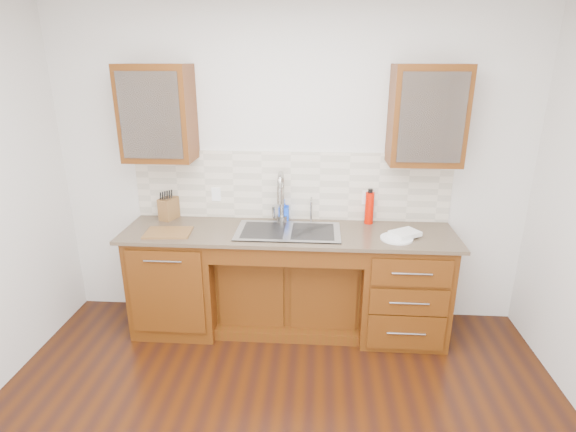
# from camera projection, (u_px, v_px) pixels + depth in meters

# --- Properties ---
(wall_back) EXTENTS (4.00, 0.10, 2.70)m
(wall_back) POSITION_uv_depth(u_px,v_px,m) (291.00, 168.00, 3.85)
(wall_back) COLOR silver
(wall_back) RESTS_ON ground
(base_cabinet_left) EXTENTS (0.70, 0.62, 0.88)m
(base_cabinet_left) POSITION_uv_depth(u_px,v_px,m) (179.00, 278.00, 3.88)
(base_cabinet_left) COLOR #593014
(base_cabinet_left) RESTS_ON ground
(base_cabinet_center) EXTENTS (1.20, 0.44, 0.70)m
(base_cabinet_center) POSITION_uv_depth(u_px,v_px,m) (289.00, 286.00, 3.93)
(base_cabinet_center) COLOR #593014
(base_cabinet_center) RESTS_ON ground
(base_cabinet_right) EXTENTS (0.70, 0.62, 0.88)m
(base_cabinet_right) POSITION_uv_depth(u_px,v_px,m) (402.00, 286.00, 3.75)
(base_cabinet_right) COLOR #593014
(base_cabinet_right) RESTS_ON ground
(countertop) EXTENTS (2.70, 0.65, 0.03)m
(countertop) POSITION_uv_depth(u_px,v_px,m) (288.00, 233.00, 3.65)
(countertop) COLOR #84705B
(countertop) RESTS_ON base_cabinet_left
(backsplash) EXTENTS (2.70, 0.02, 0.59)m
(backsplash) POSITION_uv_depth(u_px,v_px,m) (291.00, 186.00, 3.84)
(backsplash) COLOR beige
(backsplash) RESTS_ON wall_back
(sink) EXTENTS (0.84, 0.46, 0.19)m
(sink) POSITION_uv_depth(u_px,v_px,m) (288.00, 242.00, 3.66)
(sink) COLOR #9E9EA5
(sink) RESTS_ON countertop
(faucet) EXTENTS (0.04, 0.04, 0.40)m
(faucet) POSITION_uv_depth(u_px,v_px,m) (282.00, 200.00, 3.79)
(faucet) COLOR #999993
(faucet) RESTS_ON countertop
(filter_tap) EXTENTS (0.02, 0.02, 0.24)m
(filter_tap) POSITION_uv_depth(u_px,v_px,m) (311.00, 209.00, 3.81)
(filter_tap) COLOR #999993
(filter_tap) RESTS_ON countertop
(upper_cabinet_left) EXTENTS (0.55, 0.34, 0.75)m
(upper_cabinet_left) POSITION_uv_depth(u_px,v_px,m) (158.00, 113.00, 3.56)
(upper_cabinet_left) COLOR #593014
(upper_cabinet_left) RESTS_ON wall_back
(upper_cabinet_right) EXTENTS (0.55, 0.34, 0.75)m
(upper_cabinet_right) POSITION_uv_depth(u_px,v_px,m) (427.00, 116.00, 3.42)
(upper_cabinet_right) COLOR #593014
(upper_cabinet_right) RESTS_ON wall_back
(outlet_left) EXTENTS (0.08, 0.01, 0.12)m
(outlet_left) POSITION_uv_depth(u_px,v_px,m) (216.00, 194.00, 3.90)
(outlet_left) COLOR white
(outlet_left) RESTS_ON backsplash
(outlet_right) EXTENTS (0.08, 0.01, 0.12)m
(outlet_right) POSITION_uv_depth(u_px,v_px,m) (367.00, 197.00, 3.82)
(outlet_right) COLOR white
(outlet_right) RESTS_ON backsplash
(soap_bottle) EXTENTS (0.09, 0.09, 0.19)m
(soap_bottle) POSITION_uv_depth(u_px,v_px,m) (284.00, 210.00, 3.86)
(soap_bottle) COLOR blue
(soap_bottle) RESTS_ON countertop
(water_bottle) EXTENTS (0.10, 0.10, 0.27)m
(water_bottle) POSITION_uv_depth(u_px,v_px,m) (369.00, 208.00, 3.78)
(water_bottle) COLOR #C71000
(water_bottle) RESTS_ON countertop
(plate) EXTENTS (0.29, 0.29, 0.01)m
(plate) POSITION_uv_depth(u_px,v_px,m) (397.00, 238.00, 3.48)
(plate) COLOR white
(plate) RESTS_ON countertop
(dish_towel) EXTENTS (0.27, 0.25, 0.03)m
(dish_towel) POSITION_uv_depth(u_px,v_px,m) (405.00, 233.00, 3.51)
(dish_towel) COLOR white
(dish_towel) RESTS_ON plate
(knife_block) EXTENTS (0.16, 0.20, 0.19)m
(knife_block) POSITION_uv_depth(u_px,v_px,m) (169.00, 208.00, 3.90)
(knife_block) COLOR olive
(knife_block) RESTS_ON countertop
(cutting_board) EXTENTS (0.38, 0.28, 0.02)m
(cutting_board) POSITION_uv_depth(u_px,v_px,m) (168.00, 233.00, 3.60)
(cutting_board) COLOR olive
(cutting_board) RESTS_ON countertop
(cup_left_a) EXTENTS (0.13, 0.13, 0.09)m
(cup_left_a) POSITION_uv_depth(u_px,v_px,m) (140.00, 120.00, 3.59)
(cup_left_a) COLOR white
(cup_left_a) RESTS_ON upper_cabinet_left
(cup_left_b) EXTENTS (0.11, 0.11, 0.09)m
(cup_left_b) POSITION_uv_depth(u_px,v_px,m) (174.00, 121.00, 3.57)
(cup_left_b) COLOR silver
(cup_left_b) RESTS_ON upper_cabinet_left
(cup_right_a) EXTENTS (0.13, 0.13, 0.09)m
(cup_right_a) POSITION_uv_depth(u_px,v_px,m) (412.00, 123.00, 3.45)
(cup_right_a) COLOR white
(cup_right_a) RESTS_ON upper_cabinet_right
(cup_right_b) EXTENTS (0.12, 0.12, 0.10)m
(cup_right_b) POSITION_uv_depth(u_px,v_px,m) (439.00, 122.00, 3.43)
(cup_right_b) COLOR white
(cup_right_b) RESTS_ON upper_cabinet_right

